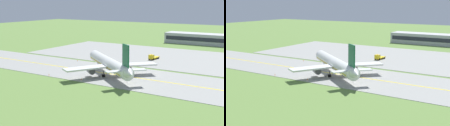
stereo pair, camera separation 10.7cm
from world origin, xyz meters
TOP-DOWN VIEW (x-y plane):
  - ground_plane at (0.00, 0.00)m, footprint 500.00×500.00m
  - taxiway_strip at (0.00, 0.00)m, footprint 240.00×28.00m
  - apron_pad at (10.00, 42.00)m, footprint 140.00×52.00m
  - taxiway_centreline at (0.00, 0.00)m, footprint 220.00×0.60m
  - airplane_lead at (0.36, -2.06)m, footprint 33.36×29.29m
  - service_truck_fuel at (0.89, 32.34)m, footprint 2.92×6.60m
  - terminal_building at (13.66, 93.04)m, footprint 60.05×11.88m
  - traffic_cone_near_edge at (-4.06, -11.92)m, footprint 0.44×0.44m
  - traffic_cone_mid_edge at (-24.97, 12.34)m, footprint 0.44×0.44m
  - traffic_cone_far_edge at (-17.31, -12.93)m, footprint 0.44×0.44m

SIDE VIEW (x-z plane):
  - ground_plane at x=0.00m, z-range 0.00..0.00m
  - taxiway_strip at x=0.00m, z-range 0.00..0.10m
  - apron_pad at x=10.00m, z-range 0.00..0.10m
  - taxiway_centreline at x=0.00m, z-range 0.10..0.11m
  - traffic_cone_near_edge at x=-4.06m, z-range 0.00..0.60m
  - traffic_cone_mid_edge at x=-24.97m, z-range 0.00..0.60m
  - traffic_cone_far_edge at x=-17.31m, z-range 0.00..0.60m
  - service_truck_fuel at x=0.89m, z-range -0.11..2.48m
  - terminal_building at x=13.66m, z-range -0.58..6.96m
  - airplane_lead at x=0.36m, z-range -2.22..10.48m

